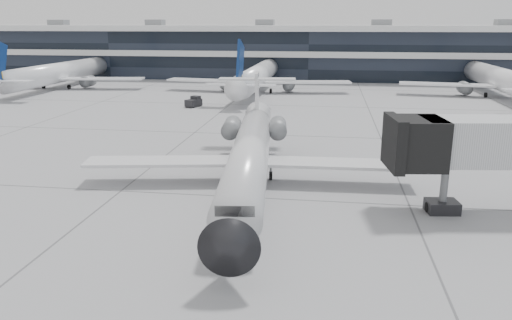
# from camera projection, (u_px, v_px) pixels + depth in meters

# --- Properties ---
(ground) EXTENTS (220.00, 220.00, 0.00)m
(ground) POSITION_uv_depth(u_px,v_px,m) (259.00, 198.00, 34.24)
(ground) COLOR gray
(ground) RESTS_ON ground
(terminal) EXTENTS (170.00, 22.00, 10.00)m
(terminal) POSITION_uv_depth(u_px,v_px,m) (311.00, 54.00, 111.14)
(terminal) COLOR black
(terminal) RESTS_ON ground
(bg_jet_left) EXTENTS (32.00, 40.00, 9.60)m
(bg_jet_left) POSITION_uv_depth(u_px,v_px,m) (62.00, 88.00, 93.06)
(bg_jet_left) COLOR white
(bg_jet_left) RESTS_ON ground
(bg_jet_center) EXTENTS (32.00, 40.00, 9.60)m
(bg_jet_center) POSITION_uv_depth(u_px,v_px,m) (258.00, 91.00, 87.83)
(bg_jet_center) COLOR white
(bg_jet_center) RESTS_ON ground
(bg_jet_right) EXTENTS (32.00, 40.00, 9.60)m
(bg_jet_right) POSITION_uv_depth(u_px,v_px,m) (498.00, 96.00, 82.19)
(bg_jet_right) COLOR white
(bg_jet_right) RESTS_ON ground
(regional_jet) EXTENTS (24.57, 30.68, 7.08)m
(regional_jet) POSITION_uv_depth(u_px,v_px,m) (250.00, 153.00, 36.58)
(regional_jet) COLOR silver
(regional_jet) RESTS_ON ground
(traffic_cone) EXTENTS (0.43, 0.43, 0.55)m
(traffic_cone) POSITION_uv_depth(u_px,v_px,m) (274.00, 161.00, 42.45)
(traffic_cone) COLOR #F23F0C
(traffic_cone) RESTS_ON ground
(far_tug) EXTENTS (2.23, 2.75, 1.52)m
(far_tug) POSITION_uv_depth(u_px,v_px,m) (194.00, 102.00, 71.46)
(far_tug) COLOR black
(far_tug) RESTS_ON ground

